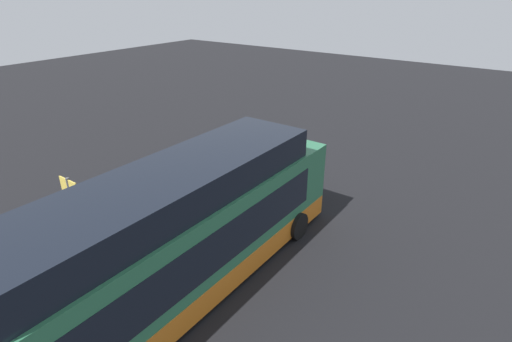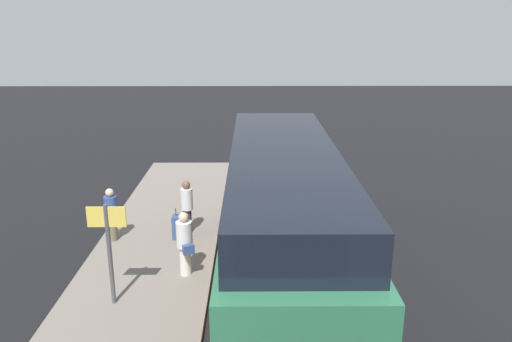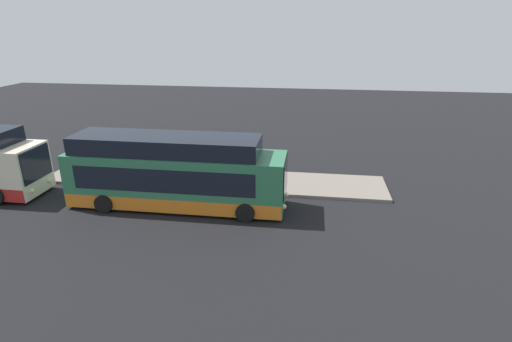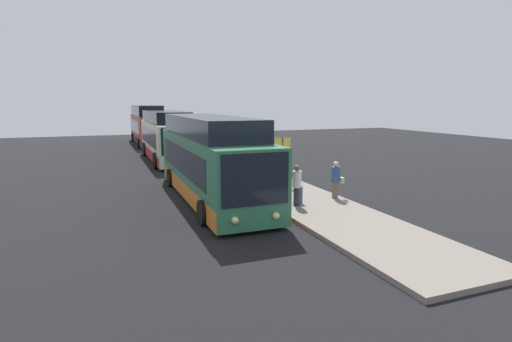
% 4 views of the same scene
% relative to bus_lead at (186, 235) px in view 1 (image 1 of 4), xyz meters
% --- Properties ---
extents(ground, '(80.00, 80.00, 0.00)m').
position_rel_bus_lead_xyz_m(ground, '(1.08, 0.18, -1.64)').
color(ground, black).
extents(platform, '(20.00, 3.50, 0.17)m').
position_rel_bus_lead_xyz_m(platform, '(1.08, 3.53, -1.56)').
color(platform, slate).
rests_on(platform, ground).
extents(bus_lead, '(11.05, 2.89, 3.68)m').
position_rel_bus_lead_xyz_m(bus_lead, '(0.00, 0.00, 0.00)').
color(bus_lead, '#2D704C').
rests_on(bus_lead, ground).
extents(passenger_boarding, '(0.47, 0.61, 1.61)m').
position_rel_bus_lead_xyz_m(passenger_boarding, '(2.59, 4.88, -0.61)').
color(passenger_boarding, '#6B604C').
rests_on(passenger_boarding, platform).
extents(passenger_waiting, '(0.50, 0.50, 1.67)m').
position_rel_bus_lead_xyz_m(passenger_waiting, '(3.14, 2.71, -0.57)').
color(passenger_waiting, '#2D2D33').
rests_on(passenger_waiting, platform).
extents(passenger_with_bags, '(0.67, 0.56, 1.70)m').
position_rel_bus_lead_xyz_m(passenger_with_bags, '(0.46, 2.43, -0.57)').
color(passenger_with_bags, silver).
rests_on(passenger_with_bags, platform).
extents(suitcase, '(0.38, 0.22, 0.95)m').
position_rel_bus_lead_xyz_m(suitcase, '(2.71, 2.99, -1.12)').
color(suitcase, '#334C7F').
rests_on(suitcase, platform).
extents(sign_post, '(0.10, 0.86, 2.42)m').
position_rel_bus_lead_xyz_m(sign_post, '(-0.88, 3.93, 0.10)').
color(sign_post, '#4C4C51').
rests_on(sign_post, platform).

